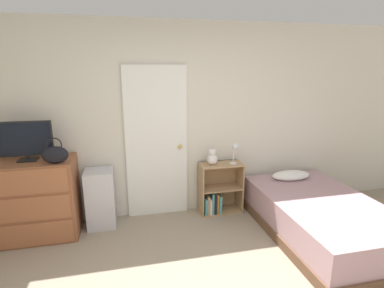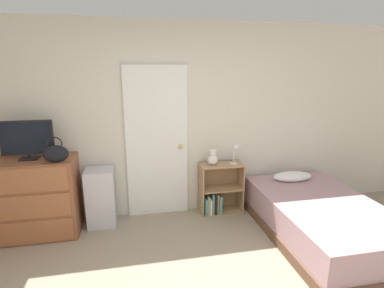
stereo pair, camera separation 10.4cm
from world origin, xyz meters
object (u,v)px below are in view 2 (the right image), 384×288
(tv, at_px, (27,139))
(teddy_bear, at_px, (213,158))
(storage_bin, at_px, (101,197))
(desk_lamp, at_px, (236,150))
(handbag, at_px, (55,153))
(bookshelf, at_px, (218,193))
(dresser, at_px, (36,198))
(bed, at_px, (321,218))

(tv, relative_size, teddy_bear, 2.64)
(storage_bin, bearing_deg, desk_lamp, -0.39)
(handbag, relative_size, bookshelf, 0.42)
(tv, distance_m, handbag, 0.40)
(dresser, distance_m, bookshelf, 2.29)
(tv, height_order, desk_lamp, tv)
(storage_bin, height_order, bed, storage_bin)
(tv, relative_size, storage_bin, 0.77)
(storage_bin, distance_m, desk_lamp, 1.85)
(desk_lamp, bearing_deg, bookshelf, 169.01)
(dresser, relative_size, desk_lamp, 3.30)
(tv, relative_size, bookshelf, 0.82)
(storage_bin, height_order, desk_lamp, desk_lamp)
(tv, relative_size, handbag, 1.95)
(storage_bin, xyz_separation_m, bed, (2.59, -0.81, -0.14))
(handbag, bearing_deg, tv, 150.52)
(storage_bin, bearing_deg, bed, -17.43)
(desk_lamp, bearing_deg, handbag, -173.48)
(handbag, distance_m, desk_lamp, 2.20)
(handbag, relative_size, desk_lamp, 1.02)
(tv, bearing_deg, handbag, -29.48)
(tv, xyz_separation_m, desk_lamp, (2.52, 0.06, -0.28))
(bookshelf, distance_m, teddy_bear, 0.52)
(dresser, height_order, handbag, handbag)
(tv, xyz_separation_m, teddy_bear, (2.21, 0.10, -0.39))
(tv, bearing_deg, desk_lamp, 1.42)
(tv, relative_size, desk_lamp, 1.99)
(storage_bin, height_order, bookshelf, storage_bin)
(desk_lamp, bearing_deg, bed, -44.56)
(tv, height_order, bookshelf, tv)
(dresser, xyz_separation_m, teddy_bear, (2.20, 0.12, 0.32))
(tv, bearing_deg, storage_bin, 5.71)
(dresser, relative_size, bookshelf, 1.35)
(handbag, distance_m, storage_bin, 0.84)
(teddy_bear, xyz_separation_m, desk_lamp, (0.30, -0.04, 0.11))
(tv, xyz_separation_m, storage_bin, (0.74, 0.07, -0.81))
(dresser, bearing_deg, tv, 129.01)
(storage_bin, distance_m, bookshelf, 1.56)
(handbag, bearing_deg, desk_lamp, 6.52)
(dresser, bearing_deg, bookshelf, 3.11)
(dresser, distance_m, handbag, 0.68)
(teddy_bear, bearing_deg, storage_bin, -178.93)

